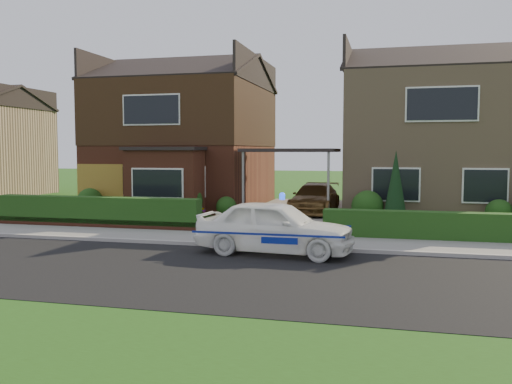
% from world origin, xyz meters
% --- Properties ---
extents(ground, '(120.00, 120.00, 0.00)m').
position_xyz_m(ground, '(0.00, 0.00, 0.00)').
color(ground, '#214612').
rests_on(ground, ground).
extents(road, '(60.00, 6.00, 0.02)m').
position_xyz_m(road, '(0.00, 0.00, 0.00)').
color(road, black).
rests_on(road, ground).
extents(kerb, '(60.00, 0.16, 0.12)m').
position_xyz_m(kerb, '(0.00, 3.05, 0.06)').
color(kerb, '#9E9993').
rests_on(kerb, ground).
extents(sidewalk, '(60.00, 2.00, 0.10)m').
position_xyz_m(sidewalk, '(0.00, 4.10, 0.05)').
color(sidewalk, slate).
rests_on(sidewalk, ground).
extents(grass_verge, '(60.00, 4.00, 0.01)m').
position_xyz_m(grass_verge, '(0.00, -5.00, 0.00)').
color(grass_verge, '#214612').
rests_on(grass_verge, ground).
extents(driveway, '(3.80, 12.00, 0.12)m').
position_xyz_m(driveway, '(0.00, 11.00, 0.06)').
color(driveway, '#666059').
rests_on(driveway, ground).
extents(house_left, '(7.50, 9.53, 7.25)m').
position_xyz_m(house_left, '(-5.78, 13.90, 3.81)').
color(house_left, brown).
rests_on(house_left, ground).
extents(house_right, '(7.50, 8.06, 7.25)m').
position_xyz_m(house_right, '(5.80, 13.99, 3.66)').
color(house_right, tan).
rests_on(house_right, ground).
extents(carport_link, '(3.80, 3.00, 2.77)m').
position_xyz_m(carport_link, '(0.00, 10.95, 2.66)').
color(carport_link, black).
rests_on(carport_link, ground).
extents(garage_door, '(2.20, 0.10, 2.10)m').
position_xyz_m(garage_door, '(-8.25, 9.96, 1.05)').
color(garage_door, olive).
rests_on(garage_door, ground).
extents(dwarf_wall, '(7.70, 0.25, 0.36)m').
position_xyz_m(dwarf_wall, '(-5.80, 5.30, 0.18)').
color(dwarf_wall, brown).
rests_on(dwarf_wall, ground).
extents(hedge_left, '(7.50, 0.55, 0.90)m').
position_xyz_m(hedge_left, '(-5.80, 5.45, 0.00)').
color(hedge_left, '#153E13').
rests_on(hedge_left, ground).
extents(hedge_right, '(7.50, 0.55, 0.80)m').
position_xyz_m(hedge_right, '(5.80, 5.35, 0.00)').
color(hedge_right, '#153E13').
rests_on(hedge_right, ground).
extents(shrub_left_far, '(1.08, 1.08, 1.08)m').
position_xyz_m(shrub_left_far, '(-8.50, 9.50, 0.54)').
color(shrub_left_far, '#153E13').
rests_on(shrub_left_far, ground).
extents(shrub_left_mid, '(1.32, 1.32, 1.32)m').
position_xyz_m(shrub_left_mid, '(-4.00, 9.30, 0.66)').
color(shrub_left_mid, '#153E13').
rests_on(shrub_left_mid, ground).
extents(shrub_left_near, '(0.84, 0.84, 0.84)m').
position_xyz_m(shrub_left_near, '(-2.40, 9.60, 0.42)').
color(shrub_left_near, '#153E13').
rests_on(shrub_left_near, ground).
extents(shrub_right_near, '(1.20, 1.20, 1.20)m').
position_xyz_m(shrub_right_near, '(3.20, 9.40, 0.60)').
color(shrub_right_near, '#153E13').
rests_on(shrub_right_near, ground).
extents(shrub_right_mid, '(0.96, 0.96, 0.96)m').
position_xyz_m(shrub_right_mid, '(7.80, 9.50, 0.48)').
color(shrub_right_mid, '#153E13').
rests_on(shrub_right_mid, ground).
extents(conifer_a, '(0.90, 0.90, 2.60)m').
position_xyz_m(conifer_a, '(4.20, 9.20, 1.30)').
color(conifer_a, black).
rests_on(conifer_a, ground).
extents(police_car, '(3.78, 4.25, 1.57)m').
position_xyz_m(police_car, '(1.14, 2.40, 0.70)').
color(police_car, white).
rests_on(police_car, ground).
extents(driveway_car, '(1.84, 4.18, 1.19)m').
position_xyz_m(driveway_car, '(1.00, 10.94, 0.72)').
color(driveway_car, brown).
rests_on(driveway_car, driveway).
extents(potted_plant_a, '(0.46, 0.36, 0.76)m').
position_xyz_m(potted_plant_a, '(-9.00, 7.75, 0.38)').
color(potted_plant_a, gray).
rests_on(potted_plant_a, ground).
extents(potted_plant_b, '(0.55, 0.49, 0.83)m').
position_xyz_m(potted_plant_b, '(-4.11, 7.85, 0.42)').
color(potted_plant_b, gray).
rests_on(potted_plant_b, ground).
extents(potted_plant_c, '(0.44, 0.44, 0.68)m').
position_xyz_m(potted_plant_c, '(-2.50, 6.94, 0.34)').
color(potted_plant_c, gray).
rests_on(potted_plant_c, ground).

